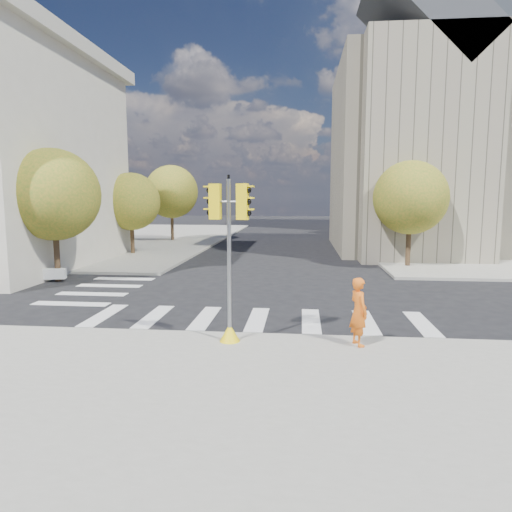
# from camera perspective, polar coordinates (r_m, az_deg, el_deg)

# --- Properties ---
(ground) EXTENTS (160.00, 160.00, 0.00)m
(ground) POSITION_cam_1_polar(r_m,az_deg,el_deg) (17.47, 1.14, -6.21)
(ground) COLOR black
(ground) RESTS_ON ground
(sidewalk_near) EXTENTS (30.00, 14.00, 0.15)m
(sidewalk_near) POSITION_cam_1_polar(r_m,az_deg,el_deg) (7.31, -6.57, -26.31)
(sidewalk_near) COLOR gray
(sidewalk_near) RESTS_ON ground
(sidewalk_far_right) EXTENTS (28.00, 40.00, 0.15)m
(sidewalk_far_right) POSITION_cam_1_polar(r_m,az_deg,el_deg) (46.98, 29.10, 1.57)
(sidewalk_far_right) COLOR gray
(sidewalk_far_right) RESTS_ON ground
(sidewalk_far_left) EXTENTS (28.00, 40.00, 0.15)m
(sidewalk_far_left) POSITION_cam_1_polar(r_m,az_deg,el_deg) (48.11, -20.66, 2.15)
(sidewalk_far_left) COLOR gray
(sidewalk_far_left) RESTS_ON ground
(civic_building) EXTENTS (26.00, 16.00, 19.39)m
(civic_building) POSITION_cam_1_polar(r_m,az_deg,el_deg) (38.89, 27.77, 11.25)
(civic_building) COLOR gray
(civic_building) RESTS_ON ground
(office_tower) EXTENTS (20.00, 18.00, 30.00)m
(office_tower) POSITION_cam_1_polar(r_m,az_deg,el_deg) (63.38, 25.79, 16.62)
(office_tower) COLOR #9EA0A3
(office_tower) RESTS_ON ground
(tree_lw_near) EXTENTS (4.40, 4.40, 6.41)m
(tree_lw_near) POSITION_cam_1_polar(r_m,az_deg,el_deg) (24.05, -23.99, 7.00)
(tree_lw_near) COLOR #382616
(tree_lw_near) RESTS_ON ground
(tree_lw_mid) EXTENTS (4.00, 4.00, 5.77)m
(tree_lw_mid) POSITION_cam_1_polar(r_m,az_deg,el_deg) (33.12, -15.34, 6.57)
(tree_lw_mid) COLOR #382616
(tree_lw_mid) RESTS_ON ground
(tree_lw_far) EXTENTS (4.80, 4.80, 6.95)m
(tree_lw_far) POSITION_cam_1_polar(r_m,az_deg,el_deg) (42.61, -10.53, 7.89)
(tree_lw_far) COLOR #382616
(tree_lw_far) RESTS_ON ground
(tree_re_near) EXTENTS (4.20, 4.20, 6.16)m
(tree_re_near) POSITION_cam_1_polar(r_m,az_deg,el_deg) (27.62, 18.73, 6.91)
(tree_re_near) COLOR #382616
(tree_re_near) RESTS_ON ground
(tree_re_mid) EXTENTS (4.60, 4.60, 6.66)m
(tree_re_mid) POSITION_cam_1_polar(r_m,az_deg,el_deg) (39.41, 14.83, 7.55)
(tree_re_mid) COLOR #382616
(tree_re_mid) RESTS_ON ground
(tree_re_far) EXTENTS (4.00, 4.00, 5.88)m
(tree_re_far) POSITION_cam_1_polar(r_m,az_deg,el_deg) (51.30, 12.70, 6.99)
(tree_re_far) COLOR #382616
(tree_re_far) RESTS_ON ground
(lamp_near) EXTENTS (0.35, 0.18, 8.11)m
(lamp_near) POSITION_cam_1_polar(r_m,az_deg,el_deg) (31.64, 18.04, 7.92)
(lamp_near) COLOR black
(lamp_near) RESTS_ON sidewalk_far_right
(lamp_far) EXTENTS (0.35, 0.18, 8.11)m
(lamp_far) POSITION_cam_1_polar(r_m,az_deg,el_deg) (45.42, 14.28, 7.81)
(lamp_far) COLOR black
(lamp_far) RESTS_ON sidewalk_far_right
(traffic_signal) EXTENTS (1.08, 0.56, 4.55)m
(traffic_signal) POSITION_cam_1_polar(r_m,az_deg,el_deg) (12.40, -3.36, -2.07)
(traffic_signal) COLOR yellow
(traffic_signal) RESTS_ON sidewalk_near
(photographer) EXTENTS (0.66, 0.79, 1.85)m
(photographer) POSITION_cam_1_polar(r_m,az_deg,el_deg) (12.57, 12.71, -6.79)
(photographer) COLOR orange
(photographer) RESTS_ON sidewalk_near
(planter_wall) EXTENTS (5.94, 1.73, 0.50)m
(planter_wall) POSITION_cam_1_polar(r_m,az_deg,el_deg) (25.06, -29.32, -2.06)
(planter_wall) COLOR silver
(planter_wall) RESTS_ON sidewalk_left_near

